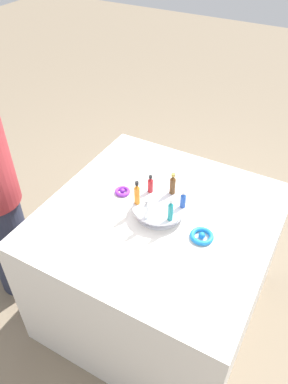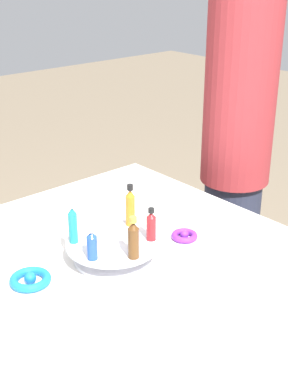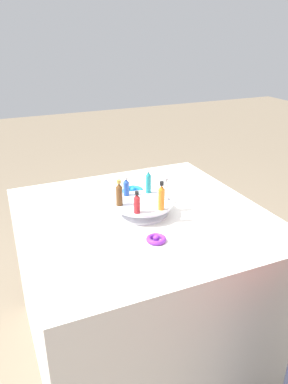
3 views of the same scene
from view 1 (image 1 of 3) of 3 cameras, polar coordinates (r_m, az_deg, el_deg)
ground_plane at (r=2.42m, az=1.85°, el=-16.75°), size 12.00×12.00×0.00m
party_table at (r=2.11m, az=2.07°, el=-11.01°), size 1.09×1.09×0.77m
display_stand at (r=1.80m, az=2.39°, el=-2.57°), size 0.26×0.26×0.06m
bottle_brown at (r=1.81m, az=4.39°, el=1.20°), size 0.03×0.03×0.12m
bottle_red at (r=1.82m, az=0.98°, el=1.18°), size 0.03×0.03×0.10m
bottle_orange at (r=1.75m, az=-1.08°, el=-0.24°), size 0.03×0.03×0.13m
bottle_clear at (r=1.68m, az=0.37°, el=-2.73°), size 0.03×0.03×0.10m
bottle_teal at (r=1.67m, az=4.07°, el=-2.80°), size 0.03×0.03×0.12m
bottle_blue at (r=1.75m, az=5.98°, el=-1.17°), size 0.03×0.03×0.09m
ribbon_bow_blue at (r=1.72m, az=8.79°, el=-6.65°), size 0.11×0.11×0.03m
ribbon_bow_purple at (r=1.93m, az=-3.30°, el=0.09°), size 0.08×0.08×0.03m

